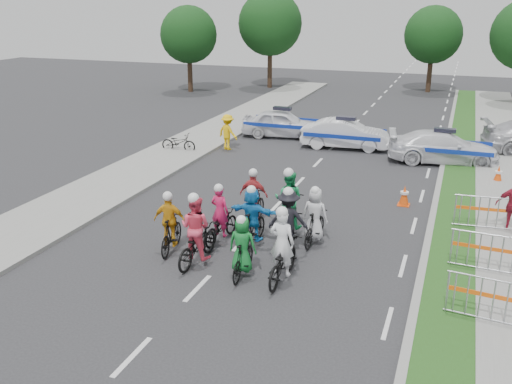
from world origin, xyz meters
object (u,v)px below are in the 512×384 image
(rider_0, at_px, (282,256))
(marshal_hiviz, at_px, (228,132))
(police_car_0, at_px, (282,123))
(rider_1, at_px, (243,252))
(tree_0, at_px, (189,35))
(tree_3, at_px, (270,24))
(rider_4, at_px, (288,228))
(rider_5, at_px, (252,220))
(barrier_0, at_px, (493,303))
(barrier_1, at_px, (490,255))
(cone_1, at_px, (498,175))
(police_car_1, at_px, (345,134))
(cone_0, at_px, (404,196))
(parked_bike, at_px, (179,142))
(rider_7, at_px, (315,221))
(rider_9, at_px, (254,202))
(rider_8, at_px, (289,209))
(rider_2, at_px, (196,237))
(tree_4, at_px, (433,35))
(rider_3, at_px, (171,228))
(barrier_2, at_px, (488,214))
(rider_6, at_px, (221,222))
(police_car_2, at_px, (443,147))

(rider_0, bearing_deg, marshal_hiviz, -60.12)
(police_car_0, bearing_deg, rider_1, -174.91)
(marshal_hiviz, height_order, tree_0, tree_0)
(tree_3, bearing_deg, marshal_hiviz, -76.94)
(rider_4, height_order, rider_5, rider_4)
(barrier_0, bearing_deg, marshal_hiviz, 132.84)
(barrier_1, bearing_deg, cone_1, 86.61)
(police_car_1, xyz_separation_m, cone_0, (3.52, -7.11, -0.33))
(rider_4, relative_size, cone_0, 2.89)
(rider_1, height_order, parked_bike, rider_1)
(rider_7, bearing_deg, parked_bike, -38.84)
(rider_9, bearing_deg, marshal_hiviz, -61.44)
(cone_1, bearing_deg, rider_8, -129.86)
(rider_9, bearing_deg, barrier_0, 151.75)
(rider_1, bearing_deg, rider_2, -15.32)
(police_car_1, bearing_deg, cone_1, -122.83)
(barrier_0, distance_m, parked_bike, 17.18)
(rider_1, height_order, tree_4, tree_4)
(rider_4, xyz_separation_m, parked_bike, (-8.01, 8.90, -0.32))
(rider_3, bearing_deg, barrier_1, -179.16)
(police_car_0, xyz_separation_m, barrier_1, (9.64, -12.87, -0.13))
(police_car_0, bearing_deg, police_car_1, -117.61)
(rider_0, distance_m, rider_2, 2.46)
(rider_0, height_order, barrier_2, rider_0)
(rider_5, height_order, marshal_hiviz, rider_5)
(barrier_0, distance_m, cone_1, 10.90)
(rider_2, height_order, marshal_hiviz, rider_2)
(rider_6, distance_m, parked_bike, 10.57)
(rider_9, bearing_deg, barrier_2, -164.42)
(rider_2, bearing_deg, barrier_1, -161.78)
(police_car_0, xyz_separation_m, tree_0, (-11.06, 11.88, 3.49))
(rider_0, relative_size, barrier_0, 1.00)
(rider_1, xyz_separation_m, rider_2, (-1.44, 0.31, 0.07))
(police_car_0, distance_m, police_car_2, 8.27)
(rider_1, relative_size, barrier_2, 0.85)
(rider_0, relative_size, tree_3, 0.27)
(rider_7, bearing_deg, rider_0, 89.94)
(rider_5, height_order, rider_8, rider_8)
(rider_1, xyz_separation_m, rider_6, (-1.42, 1.87, -0.07))
(rider_7, distance_m, tree_3, 30.73)
(rider_7, height_order, cone_1, rider_7)
(police_car_0, bearing_deg, barrier_2, -144.38)
(rider_2, relative_size, rider_7, 1.13)
(rider_4, height_order, rider_6, rider_4)
(rider_3, bearing_deg, rider_8, -147.01)
(marshal_hiviz, bearing_deg, tree_0, -36.82)
(rider_0, distance_m, tree_0, 31.37)
(rider_5, bearing_deg, barrier_0, 164.06)
(barrier_0, height_order, tree_0, tree_0)
(rider_8, bearing_deg, rider_3, 37.41)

